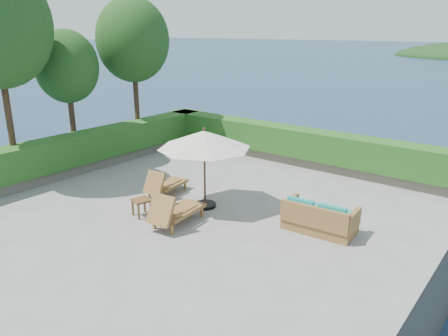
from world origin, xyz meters
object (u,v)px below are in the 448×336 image
Objects in this scene: side_table at (141,202)px; wicker_loveseat at (319,219)px; patio_umbrella at (204,140)px; lounge_right at (175,210)px; lounge_left at (164,184)px.

side_table is 0.30× the size of wicker_loveseat.
lounge_right is at bearing -82.90° from patio_umbrella.
lounge_left is 2.79× the size of side_table.
lounge_left is (-1.55, -0.06, -1.58)m from patio_umbrella.
patio_umbrella is at bearing -4.90° from lounge_left.
patio_umbrella is 1.51× the size of wicker_loveseat.
side_table is at bearing -74.21° from lounge_left.
wicker_loveseat is at bearing -0.38° from lounge_left.
lounge_left is 0.90× the size of lounge_right.
patio_umbrella is 1.59× the size of lounge_right.
lounge_right is at bearing -44.92° from lounge_left.
wicker_loveseat is at bearing 25.92° from side_table.
wicker_loveseat is at bearing 8.74° from patio_umbrella.
patio_umbrella is 3.67m from wicker_loveseat.
wicker_loveseat reaches higher than lounge_left.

